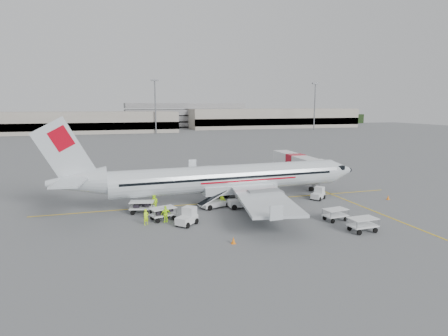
{
  "coord_description": "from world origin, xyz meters",
  "views": [
    {
      "loc": [
        -13.2,
        -41.77,
        11.38
      ],
      "look_at": [
        0.0,
        2.0,
        3.8
      ],
      "focal_mm": 30.0,
      "sensor_mm": 36.0,
      "label": 1
    }
  ],
  "objects_px": {
    "tug_mid": "(239,200)",
    "jet_bridge": "(295,169)",
    "aircraft": "(230,160)",
    "belt_loader": "(216,197)",
    "tug_aft": "(187,217)",
    "tug_fore": "(318,193)"
  },
  "relations": [
    {
      "from": "aircraft",
      "to": "tug_fore",
      "type": "bearing_deg",
      "value": -11.81
    },
    {
      "from": "belt_loader",
      "to": "tug_aft",
      "type": "bearing_deg",
      "value": -148.35
    },
    {
      "from": "jet_bridge",
      "to": "tug_aft",
      "type": "distance_m",
      "value": 24.98
    },
    {
      "from": "jet_bridge",
      "to": "tug_aft",
      "type": "relative_size",
      "value": 7.39
    },
    {
      "from": "tug_aft",
      "to": "aircraft",
      "type": "bearing_deg",
      "value": 2.7
    },
    {
      "from": "tug_fore",
      "to": "jet_bridge",
      "type": "bearing_deg",
      "value": 40.84
    },
    {
      "from": "aircraft",
      "to": "tug_mid",
      "type": "distance_m",
      "value": 4.98
    },
    {
      "from": "belt_loader",
      "to": "tug_mid",
      "type": "xyz_separation_m",
      "value": [
        2.49,
        -1.01,
        -0.34
      ]
    },
    {
      "from": "tug_mid",
      "to": "jet_bridge",
      "type": "bearing_deg",
      "value": 40.47
    },
    {
      "from": "jet_bridge",
      "to": "belt_loader",
      "type": "distance_m",
      "value": 18.24
    },
    {
      "from": "aircraft",
      "to": "jet_bridge",
      "type": "xyz_separation_m",
      "value": [
        12.98,
        8.28,
        -2.93
      ]
    },
    {
      "from": "tug_mid",
      "to": "belt_loader",
      "type": "bearing_deg",
      "value": 157.5
    },
    {
      "from": "belt_loader",
      "to": "tug_mid",
      "type": "distance_m",
      "value": 2.71
    },
    {
      "from": "jet_bridge",
      "to": "tug_fore",
      "type": "height_order",
      "value": "jet_bridge"
    },
    {
      "from": "aircraft",
      "to": "jet_bridge",
      "type": "distance_m",
      "value": 15.67
    },
    {
      "from": "belt_loader",
      "to": "tug_aft",
      "type": "relative_size",
      "value": 2.11
    },
    {
      "from": "jet_bridge",
      "to": "tug_mid",
      "type": "bearing_deg",
      "value": -136.53
    },
    {
      "from": "tug_fore",
      "to": "tug_aft",
      "type": "height_order",
      "value": "tug_aft"
    },
    {
      "from": "belt_loader",
      "to": "tug_mid",
      "type": "bearing_deg",
      "value": -41.29
    },
    {
      "from": "aircraft",
      "to": "belt_loader",
      "type": "height_order",
      "value": "aircraft"
    },
    {
      "from": "aircraft",
      "to": "tug_aft",
      "type": "xyz_separation_m",
      "value": [
        -6.64,
        -7.13,
        -4.22
      ]
    },
    {
      "from": "jet_bridge",
      "to": "tug_mid",
      "type": "distance_m",
      "value": 16.88
    }
  ]
}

